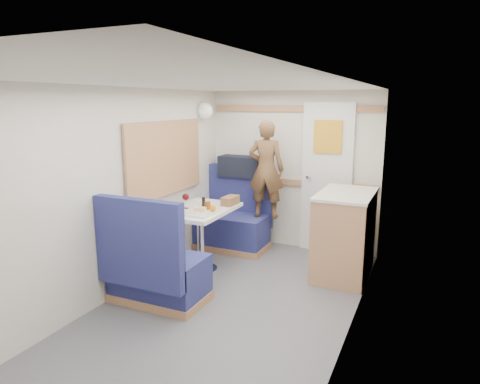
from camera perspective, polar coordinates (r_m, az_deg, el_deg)
The scene contains 26 objects.
floor at distance 3.84m, azimuth -3.97°, elevation -17.07°, with size 4.50×4.50×0.00m, color #515156.
ceiling at distance 3.36m, azimuth -4.47°, elevation 14.30°, with size 4.50×4.50×0.00m, color silver.
wall_back at distance 5.51m, azimuth 7.01°, elevation 2.85°, with size 2.20×0.02×2.00m, color silver.
wall_left at distance 4.10m, azimuth -17.87°, elevation -0.77°, with size 0.02×4.50×2.00m, color silver.
wall_right at distance 3.11m, azimuth 13.96°, elevation -4.44°, with size 0.02×4.50×2.00m, color silver.
oak_trim_low at distance 5.52m, azimuth 6.90°, elevation 1.28°, with size 2.15×0.02×0.08m, color #A37249.
oak_trim_high at distance 5.42m, azimuth 7.15°, elevation 10.98°, with size 2.15×0.02×0.08m, color #A37249.
side_window at distance 4.82m, azimuth -9.92°, elevation 4.47°, with size 0.04×1.30×0.72m, color #9BA78D.
rear_door at distance 5.37m, azimuth 11.48°, elevation 2.16°, with size 0.62×0.12×1.86m.
dinette_table at distance 4.73m, azimuth -5.30°, elevation -4.00°, with size 0.62×0.92×0.72m.
bench_far at distance 5.54m, azimuth -0.83°, elevation -4.43°, with size 0.90×0.59×1.05m.
bench_near at distance 4.13m, azimuth -11.24°, elevation -10.50°, with size 0.90×0.59×1.05m.
ledge at distance 5.64m, azimuth 0.26°, elevation 1.90°, with size 0.90×0.14×0.04m, color #A37249.
dome_light at distance 5.48m, azimuth -4.70°, elevation 10.73°, with size 0.20×0.20×0.20m, color white.
galley_counter at distance 4.78m, azimuth 13.73°, elevation -5.39°, with size 0.57×0.92×0.92m.
person at distance 5.24m, azimuth 3.49°, elevation 3.02°, with size 0.44×0.29×1.20m, color brown.
duffel_bag at distance 5.62m, azimuth 0.11°, elevation 3.46°, with size 0.56×0.27×0.27m, color black.
tray at distance 4.46m, azimuth -5.05°, elevation -2.80°, with size 0.27×0.35×0.02m, color silver.
orange_fruit at distance 4.47m, azimuth -3.64°, elevation -2.18°, with size 0.07×0.07×0.07m, color orange.
cheese_block at distance 4.50m, azimuth -5.28°, elevation -2.30°, with size 0.11×0.07×0.04m, color #E8D386.
wine_glass at distance 4.68m, azimuth -7.26°, elevation -0.73°, with size 0.08×0.08×0.17m.
tumbler_left at distance 4.48m, azimuth -9.40°, elevation -2.29°, with size 0.06×0.06×0.10m, color white.
beer_glass at distance 4.57m, azimuth -4.34°, elevation -1.91°, with size 0.07×0.07×0.10m, color brown.
pepper_grinder at distance 4.78m, azimuth -4.89°, elevation -1.29°, with size 0.04×0.04×0.10m, color black.
salt_grinder at distance 4.71m, azimuth -5.46°, elevation -1.61°, with size 0.03×0.03×0.08m, color white.
bread_loaf at distance 4.83m, azimuth -1.30°, elevation -1.14°, with size 0.13×0.23×0.10m, color brown.
Camera 1 is at (1.61, -2.95, 1.86)m, focal length 32.00 mm.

